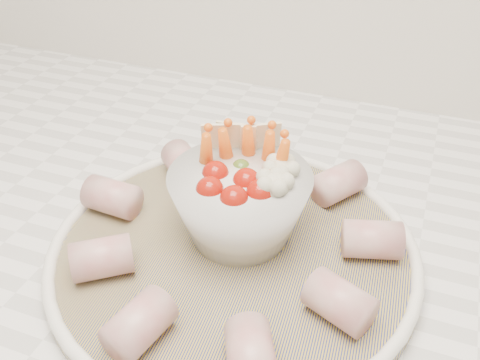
% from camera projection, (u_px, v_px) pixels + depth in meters
% --- Properties ---
extents(serving_platter, '(0.38, 0.38, 0.02)m').
position_uv_depth(serving_platter, '(234.00, 250.00, 0.52)').
color(serving_platter, navy).
rests_on(serving_platter, kitchen_counter).
extents(veggie_bowl, '(0.14, 0.14, 0.11)m').
position_uv_depth(veggie_bowl, '(241.00, 200.00, 0.51)').
color(veggie_bowl, silver).
rests_on(veggie_bowl, serving_platter).
extents(cured_meat_rolls, '(0.32, 0.31, 0.04)m').
position_uv_depth(cured_meat_rolls, '(233.00, 233.00, 0.51)').
color(cured_meat_rolls, '#B45255').
rests_on(cured_meat_rolls, serving_platter).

